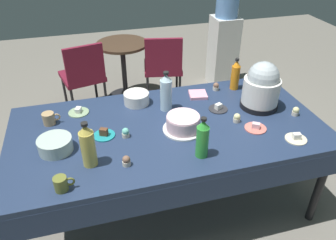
{
  "coord_description": "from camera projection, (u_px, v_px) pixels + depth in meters",
  "views": [
    {
      "loc": [
        -0.51,
        -1.86,
        2.07
      ],
      "look_at": [
        0.0,
        0.0,
        0.8
      ],
      "focal_mm": 35.24,
      "sensor_mm": 36.0,
      "label": 1
    }
  ],
  "objects": [
    {
      "name": "ground",
      "position": [
        168.0,
        200.0,
        2.75
      ],
      "size": [
        9.0,
        9.0,
        0.0
      ],
      "primitive_type": "plane",
      "color": "slate"
    },
    {
      "name": "potluck_table",
      "position": [
        168.0,
        133.0,
        2.37
      ],
      "size": [
        2.2,
        1.1,
        0.75
      ],
      "color": "navy",
      "rests_on": "ground"
    },
    {
      "name": "frosted_layer_cake",
      "position": [
        183.0,
        123.0,
        2.26
      ],
      "size": [
        0.28,
        0.28,
        0.11
      ],
      "color": "silver",
      "rests_on": "potluck_table"
    },
    {
      "name": "slow_cooker",
      "position": [
        262.0,
        87.0,
        2.46
      ],
      "size": [
        0.29,
        0.29,
        0.37
      ],
      "color": "black",
      "rests_on": "potluck_table"
    },
    {
      "name": "glass_salad_bowl",
      "position": [
        55.0,
        145.0,
        2.08
      ],
      "size": [
        0.22,
        0.22,
        0.09
      ],
      "primitive_type": "cylinder",
      "color": "#B2C6BC",
      "rests_on": "potluck_table"
    },
    {
      "name": "ceramic_snack_bowl",
      "position": [
        136.0,
        98.0,
        2.58
      ],
      "size": [
        0.2,
        0.2,
        0.09
      ],
      "primitive_type": "cylinder",
      "color": "silver",
      "rests_on": "potluck_table"
    },
    {
      "name": "dessert_plate_sage",
      "position": [
        79.0,
        112.0,
        2.47
      ],
      "size": [
        0.15,
        0.15,
        0.04
      ],
      "color": "#8CA87F",
      "rests_on": "potluck_table"
    },
    {
      "name": "dessert_plate_teal",
      "position": [
        104.0,
        134.0,
        2.23
      ],
      "size": [
        0.15,
        0.15,
        0.06
      ],
      "color": "teal",
      "rests_on": "potluck_table"
    },
    {
      "name": "dessert_plate_charcoal",
      "position": [
        218.0,
        108.0,
        2.51
      ],
      "size": [
        0.14,
        0.14,
        0.05
      ],
      "color": "#2D2D33",
      "rests_on": "potluck_table"
    },
    {
      "name": "dessert_plate_coral",
      "position": [
        256.0,
        127.0,
        2.3
      ],
      "size": [
        0.15,
        0.15,
        0.05
      ],
      "color": "#E07266",
      "rests_on": "potluck_table"
    },
    {
      "name": "dessert_plate_cream",
      "position": [
        296.0,
        138.0,
        2.19
      ],
      "size": [
        0.14,
        0.14,
        0.05
      ],
      "color": "beige",
      "rests_on": "potluck_table"
    },
    {
      "name": "cupcake_vanilla",
      "position": [
        296.0,
        111.0,
        2.44
      ],
      "size": [
        0.05,
        0.05,
        0.07
      ],
      "color": "beige",
      "rests_on": "potluck_table"
    },
    {
      "name": "cupcake_berry",
      "position": [
        126.0,
        133.0,
        2.21
      ],
      "size": [
        0.05,
        0.05,
        0.07
      ],
      "color": "beige",
      "rests_on": "potluck_table"
    },
    {
      "name": "cupcake_mint",
      "position": [
        237.0,
        118.0,
        2.36
      ],
      "size": [
        0.05,
        0.05,
        0.07
      ],
      "color": "beige",
      "rests_on": "potluck_table"
    },
    {
      "name": "cupcake_cocoa",
      "position": [
        216.0,
        87.0,
        2.77
      ],
      "size": [
        0.05,
        0.05,
        0.07
      ],
      "color": "beige",
      "rests_on": "potluck_table"
    },
    {
      "name": "cupcake_rose",
      "position": [
        126.0,
        161.0,
        1.97
      ],
      "size": [
        0.05,
        0.05,
        0.07
      ],
      "color": "beige",
      "rests_on": "potluck_table"
    },
    {
      "name": "soda_bottle_lime_soda",
      "position": [
        202.0,
        139.0,
        1.99
      ],
      "size": [
        0.08,
        0.08,
        0.28
      ],
      "color": "green",
      "rests_on": "potluck_table"
    },
    {
      "name": "soda_bottle_ginger_ale",
      "position": [
        88.0,
        146.0,
        1.92
      ],
      "size": [
        0.09,
        0.09,
        0.3
      ],
      "color": "gold",
      "rests_on": "potluck_table"
    },
    {
      "name": "soda_bottle_water",
      "position": [
        166.0,
        92.0,
        2.45
      ],
      "size": [
        0.09,
        0.09,
        0.31
      ],
      "color": "silver",
      "rests_on": "potluck_table"
    },
    {
      "name": "soda_bottle_orange_juice",
      "position": [
        235.0,
        75.0,
        2.74
      ],
      "size": [
        0.07,
        0.07,
        0.27
      ],
      "color": "orange",
      "rests_on": "potluck_table"
    },
    {
      "name": "coffee_mug_olive",
      "position": [
        61.0,
        184.0,
        1.79
      ],
      "size": [
        0.12,
        0.08,
        0.09
      ],
      "color": "olive",
      "rests_on": "potluck_table"
    },
    {
      "name": "coffee_mug_tan",
      "position": [
        49.0,
        119.0,
        2.33
      ],
      "size": [
        0.12,
        0.08,
        0.09
      ],
      "color": "tan",
      "rests_on": "potluck_table"
    },
    {
      "name": "coffee_mug_red",
      "position": [
        267.0,
        82.0,
        2.79
      ],
      "size": [
        0.12,
        0.07,
        0.1
      ],
      "color": "#B2231E",
      "rests_on": "potluck_table"
    },
    {
      "name": "paper_napkin_stack",
      "position": [
        198.0,
        95.0,
        2.69
      ],
      "size": [
        0.16,
        0.16,
        0.02
      ],
      "primitive_type": "cube",
      "rotation": [
        0.0,
        0.0,
        -0.18
      ],
      "color": "pink",
      "rests_on": "potluck_table"
    },
    {
      "name": "maroon_chair_left",
      "position": [
        83.0,
        73.0,
        3.66
      ],
      "size": [
        0.53,
        0.53,
        0.85
      ],
      "color": "maroon",
      "rests_on": "ground"
    },
    {
      "name": "maroon_chair_right",
      "position": [
        163.0,
        65.0,
        3.86
      ],
      "size": [
        0.52,
        0.52,
        0.85
      ],
      "color": "maroon",
      "rests_on": "ground"
    },
    {
      "name": "round_cafe_table",
      "position": [
        123.0,
        61.0,
        3.94
      ],
      "size": [
        0.6,
        0.6,
        0.72
      ],
      "color": "#473323",
      "rests_on": "ground"
    },
    {
      "name": "water_cooler",
      "position": [
        224.0,
        41.0,
        4.24
      ],
      "size": [
        0.32,
        0.32,
        1.24
      ],
      "color": "silver",
      "rests_on": "ground"
    }
  ]
}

